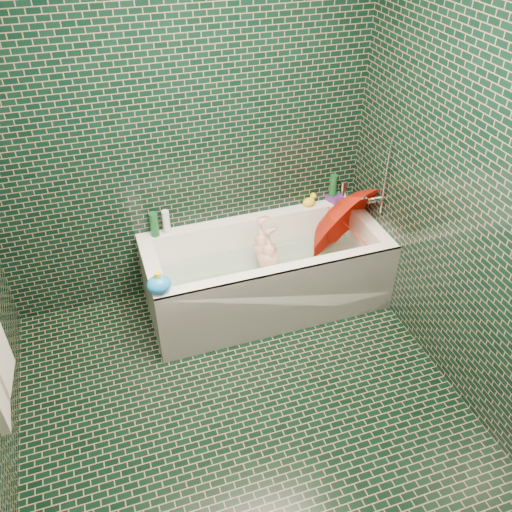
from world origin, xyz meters
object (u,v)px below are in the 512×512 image
object	(u,v)px
child	(270,269)
bathtub	(266,280)
rubber_duck	(310,201)
umbrella	(355,234)
bath_toy	(159,284)

from	to	relation	value
child	bathtub	bearing A→B (deg)	-83.81
child	rubber_duck	xyz separation A→B (m)	(0.44, 0.34, 0.29)
umbrella	rubber_duck	size ratio (longest dim) A/B	5.03
child	bath_toy	distance (m)	0.93
umbrella	rubber_duck	bearing A→B (deg)	97.96
child	umbrella	bearing A→B (deg)	82.74
umbrella	rubber_duck	world-z (taller)	umbrella
bath_toy	bathtub	bearing A→B (deg)	-0.14
rubber_duck	bath_toy	size ratio (longest dim) A/B	0.68
rubber_duck	bath_toy	distance (m)	1.42
bathtub	bath_toy	world-z (taller)	bath_toy
bathtub	bath_toy	bearing A→B (deg)	-160.17
child	umbrella	distance (m)	0.66
bathtub	rubber_duck	bearing A→B (deg)	36.44
bathtub	child	distance (m)	0.10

